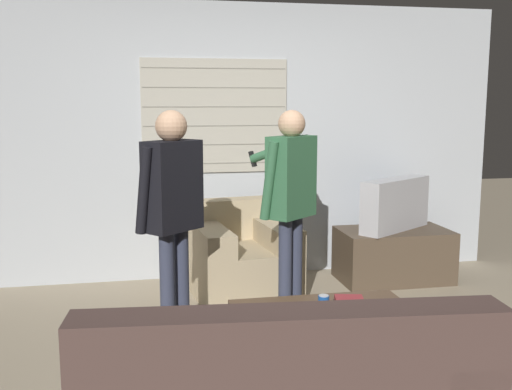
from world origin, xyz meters
TOP-DOWN VIEW (x-y plane):
  - ground_plane at (0.00, 0.00)m, footprint 16.00×16.00m
  - wall_back at (-0.01, 2.03)m, footprint 5.20×0.08m
  - armchair_beige at (-0.02, 1.40)m, footprint 0.91×0.95m
  - coffee_table at (0.22, -0.17)m, footprint 1.09×0.54m
  - tv_stand at (1.44, 1.53)m, footprint 1.01×0.58m
  - tv at (1.44, 1.53)m, footprint 0.81×0.63m
  - person_left_standing at (-0.65, 0.45)m, footprint 0.48×0.75m
  - person_right_standing at (0.24, 0.74)m, footprint 0.48×0.79m
  - book_stack at (0.37, -0.22)m, footprint 0.21×0.18m
  - soda_can at (0.18, -0.29)m, footprint 0.07×0.07m
  - spare_remote at (-0.00, -0.16)m, footprint 0.11×0.13m

SIDE VIEW (x-z plane):
  - ground_plane at x=0.00m, z-range 0.00..0.00m
  - tv_stand at x=1.44m, z-range 0.00..0.48m
  - armchair_beige at x=-0.02m, z-range -0.07..0.73m
  - coffee_table at x=0.22m, z-range 0.17..0.57m
  - spare_remote at x=0.00m, z-range 0.41..0.43m
  - book_stack at x=0.37m, z-range 0.41..0.48m
  - soda_can at x=0.18m, z-range 0.41..0.53m
  - tv at x=1.44m, z-range 0.48..0.96m
  - person_right_standing at x=0.24m, z-range 0.21..1.80m
  - person_left_standing at x=-0.65m, z-range 0.21..1.81m
  - wall_back at x=-0.01m, z-range 0.01..2.56m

